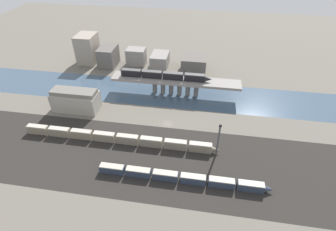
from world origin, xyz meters
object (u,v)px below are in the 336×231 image
object	(u,v)px
warehouse_building	(76,100)
signal_tower	(218,140)
train_yard_mid	(118,138)
train_on_bridge	(165,75)
train_yard_near	(182,178)

from	to	relation	value
warehouse_building	signal_tower	size ratio (longest dim) A/B	1.43
warehouse_building	signal_tower	world-z (taller)	signal_tower
train_yard_mid	warehouse_building	world-z (taller)	warehouse_building
train_yard_mid	signal_tower	xyz separation A→B (m)	(42.74, -0.86, 6.09)
train_on_bridge	signal_tower	world-z (taller)	signal_tower
train_yard_near	train_yard_mid	bearing A→B (deg)	150.75
warehouse_building	signal_tower	xyz separation A→B (m)	(71.42, -21.83, 2.83)
train_on_bridge	train_yard_mid	bearing A→B (deg)	-107.38
train_yard_mid	train_on_bridge	bearing A→B (deg)	72.62
train_on_bridge	train_yard_mid	xyz separation A→B (m)	(-13.52, -43.20, -9.25)
train_yard_mid	warehouse_building	xyz separation A→B (m)	(-28.69, 20.97, 3.26)
train_on_bridge	train_yard_near	xyz separation A→B (m)	(16.82, -60.19, -9.63)
train_yard_near	signal_tower	xyz separation A→B (m)	(12.40, 16.13, 6.47)
train_yard_mid	warehouse_building	distance (m)	35.69
train_on_bridge	signal_tower	size ratio (longest dim) A/B	3.09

